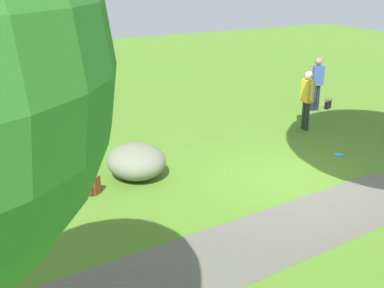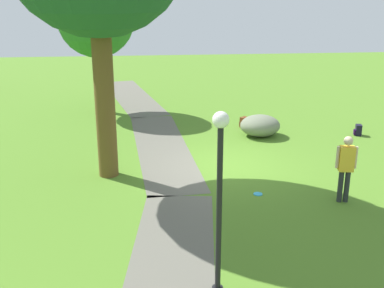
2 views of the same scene
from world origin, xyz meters
The scene contains 9 objects.
ground_plane centered at (0.00, 0.00, 0.00)m, with size 48.00×48.00×0.00m, color #4D7B24.
footpath_segment_mid centered at (1.93, 1.76, 0.00)m, with size 8.11×2.30×0.01m.
lawn_boulder centered at (2.90, -1.85, 0.39)m, with size 1.40×1.53×0.77m.
woman_with_handbag centered at (-4.47, -4.07, 1.04)m, with size 0.51×0.32×1.77m.
man_near_boulder centered at (-2.80, -2.66, 1.02)m, with size 0.29×0.51×1.74m.
handbag_on_grass centered at (-5.03, -4.02, 0.14)m, with size 0.36×0.36×0.31m.
backpack_by_boulder centered at (4.06, -1.48, 0.19)m, with size 0.35×0.34×0.40m.
spare_backpack_on_lawn centered at (2.60, -5.44, 0.19)m, with size 0.32×0.31×0.40m.
frisbee_on_grass centered at (-2.17, -0.62, 0.01)m, with size 0.24×0.24×0.02m.
Camera 1 is at (6.62, 7.58, 4.49)m, focal length 44.81 mm.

